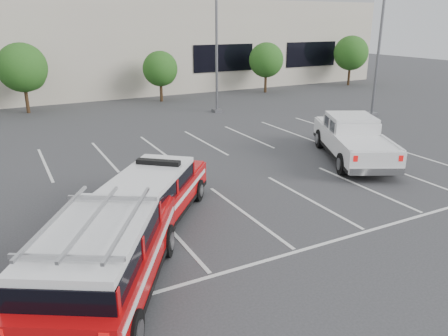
% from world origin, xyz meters
% --- Properties ---
extents(ground, '(120.00, 120.00, 0.00)m').
position_xyz_m(ground, '(0.00, 0.00, 0.00)').
color(ground, '#313133').
rests_on(ground, ground).
extents(stall_markings, '(23.00, 15.00, 0.01)m').
position_xyz_m(stall_markings, '(0.00, 4.50, 0.01)').
color(stall_markings, silver).
rests_on(stall_markings, ground).
extents(convention_building, '(60.00, 16.99, 13.20)m').
position_xyz_m(convention_building, '(0.18, 31.86, 4.72)').
color(convention_building, beige).
rests_on(convention_building, ground).
extents(tree_mid_left, '(3.37, 3.37, 4.85)m').
position_xyz_m(tree_mid_left, '(-4.91, 22.05, 3.04)').
color(tree_mid_left, '#3F2B19').
rests_on(tree_mid_left, ground).
extents(tree_mid_right, '(2.77, 2.77, 3.99)m').
position_xyz_m(tree_mid_right, '(5.09, 22.05, 2.50)').
color(tree_mid_right, '#3F2B19').
rests_on(tree_mid_right, ground).
extents(tree_right, '(3.07, 3.07, 4.42)m').
position_xyz_m(tree_right, '(15.09, 22.05, 2.77)').
color(tree_right, '#3F2B19').
rests_on(tree_right, ground).
extents(tree_far_right, '(3.37, 3.37, 4.85)m').
position_xyz_m(tree_far_right, '(25.09, 22.05, 3.04)').
color(tree_far_right, '#3F2B19').
rests_on(tree_far_right, ground).
extents(light_pole_mid, '(0.90, 0.60, 10.24)m').
position_xyz_m(light_pole_mid, '(7.00, 16.00, 5.19)').
color(light_pole_mid, '#59595E').
rests_on(light_pole_mid, ground).
extents(light_pole_right, '(0.90, 0.60, 10.24)m').
position_xyz_m(light_pole_right, '(16.00, 10.00, 5.19)').
color(light_pole_right, '#59595E').
rests_on(light_pole_right, ground).
extents(fire_chief_suv, '(5.04, 5.47, 1.92)m').
position_xyz_m(fire_chief_suv, '(-2.85, 1.06, 0.79)').
color(fire_chief_suv, '#AA080A').
rests_on(fire_chief_suv, ground).
extents(white_pickup, '(4.96, 6.86, 2.01)m').
position_xyz_m(white_pickup, '(7.57, 3.04, 0.80)').
color(white_pickup, silver).
rests_on(white_pickup, ground).
extents(ladder_suv, '(4.98, 6.20, 2.31)m').
position_xyz_m(ladder_suv, '(-5.31, -2.49, 0.92)').
color(ladder_suv, '#AA080A').
rests_on(ladder_suv, ground).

